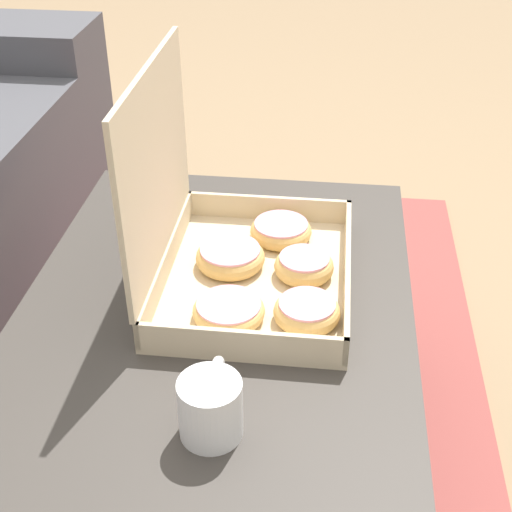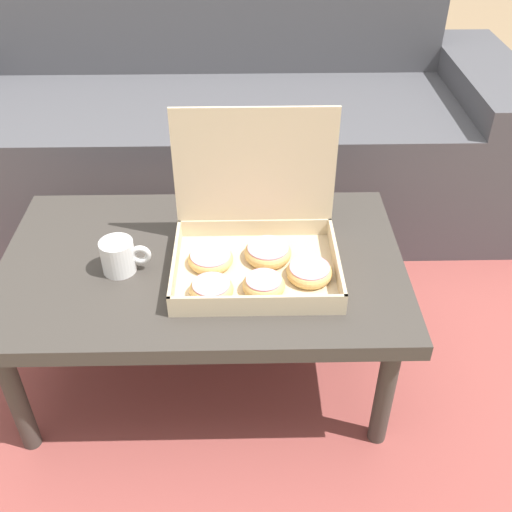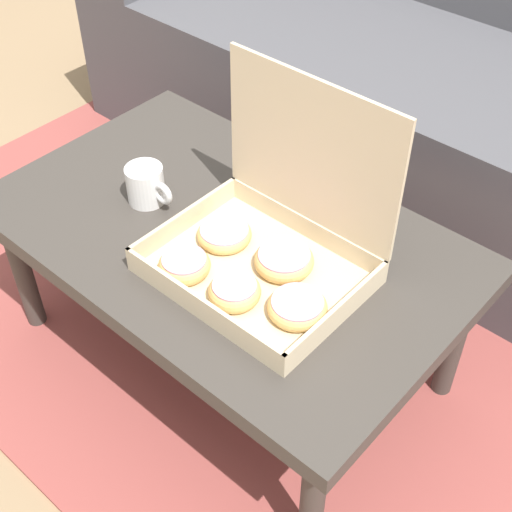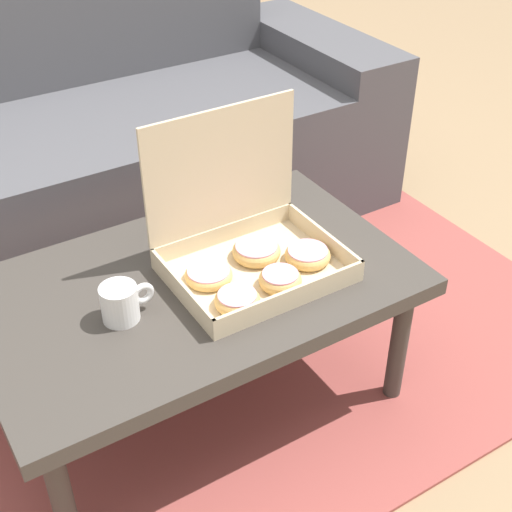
% 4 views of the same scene
% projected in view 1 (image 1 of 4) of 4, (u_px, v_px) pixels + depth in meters
% --- Properties ---
extents(ground_plane, '(12.00, 12.00, 0.00)m').
position_uv_depth(ground_plane, '(154.00, 495.00, 1.26)').
color(ground_plane, '#937756').
extents(coffee_table, '(0.97, 0.60, 0.39)m').
position_uv_depth(coffee_table, '(210.00, 352.00, 1.06)').
color(coffee_table, '#3D3833').
rests_on(coffee_table, ground_plane).
extents(pastry_box, '(0.38, 0.30, 0.35)m').
position_uv_depth(pastry_box, '(243.00, 252.00, 1.11)').
color(pastry_box, beige).
rests_on(pastry_box, coffee_table).
extents(coffee_mug, '(0.12, 0.08, 0.08)m').
position_uv_depth(coffee_mug, '(211.00, 406.00, 0.85)').
color(coffee_mug, white).
rests_on(coffee_mug, coffee_table).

